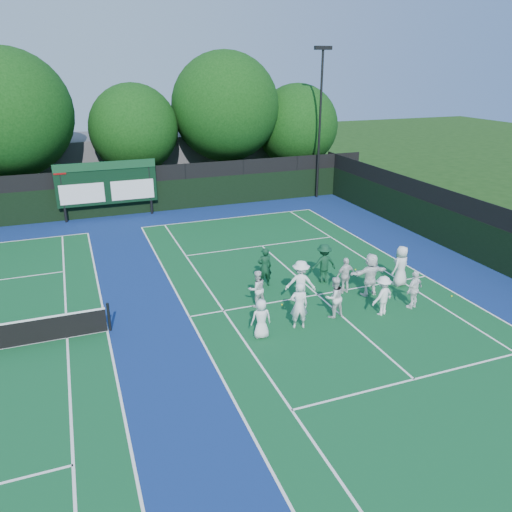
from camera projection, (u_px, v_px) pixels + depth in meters
name	position (u px, v px, depth m)	size (l,w,h in m)	color
ground	(329.00, 305.00, 19.97)	(120.00, 120.00, 0.00)	#16380F
court_apron	(176.00, 319.00, 18.86)	(34.00, 32.00, 0.01)	navy
near_court	(318.00, 295.00, 20.84)	(11.05, 23.85, 0.01)	#104E26
back_fence	(124.00, 194.00, 31.46)	(34.00, 0.08, 3.00)	black
divider_fence_right	(491.00, 239.00, 23.32)	(0.08, 32.00, 3.00)	black
scoreboard	(107.00, 184.00, 30.46)	(6.00, 0.21, 3.55)	black
clubhouse	(162.00, 159.00, 39.52)	(18.00, 6.00, 4.00)	#58585D
light_pole_right	(321.00, 107.00, 33.87)	(1.20, 0.30, 10.12)	black
tree_b	(11.00, 117.00, 30.93)	(7.90, 7.90, 10.11)	black
tree_c	(136.00, 131.00, 33.86)	(5.95, 5.95, 7.92)	black
tree_d	(227.00, 110.00, 35.58)	(7.64, 7.64, 9.99)	black
tree_e	(298.00, 128.00, 37.97)	(6.17, 6.17, 7.73)	black
tennis_ball_0	(282.00, 305.00, 19.93)	(0.07, 0.07, 0.07)	#C5EA1B
tennis_ball_1	(355.00, 270.00, 23.32)	(0.07, 0.07, 0.07)	#C5EA1B
tennis_ball_2	(452.00, 296.00, 20.67)	(0.07, 0.07, 0.07)	#C5EA1B
tennis_ball_4	(332.00, 263.00, 24.04)	(0.07, 0.07, 0.07)	#C5EA1B
tennis_ball_5	(385.00, 276.00, 22.59)	(0.07, 0.07, 0.07)	#C5EA1B
player_front_0	(261.00, 319.00, 17.38)	(0.71, 0.46, 1.46)	white
player_front_1	(299.00, 305.00, 17.96)	(0.66, 0.43, 1.80)	white
player_front_2	(334.00, 297.00, 18.79)	(0.79, 0.62, 1.63)	white
player_front_3	(383.00, 296.00, 18.96)	(1.02, 0.59, 1.58)	white
player_front_4	(414.00, 290.00, 19.48)	(0.92, 0.38, 1.57)	white
player_back_0	(257.00, 289.00, 19.61)	(0.74, 0.58, 1.52)	white
player_back_1	(301.00, 283.00, 19.72)	(1.20, 0.69, 1.86)	white
player_back_2	(346.00, 275.00, 20.79)	(0.92, 0.38, 1.56)	white
player_back_3	(370.00, 274.00, 20.55)	(1.70, 0.54, 1.83)	white
player_back_4	(401.00, 266.00, 21.47)	(0.87, 0.57, 1.79)	white
coach_left	(265.00, 267.00, 21.39)	(0.64, 0.42, 1.74)	#0E351F
coach_right	(324.00, 263.00, 21.76)	(1.15, 0.66, 1.77)	#103B22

